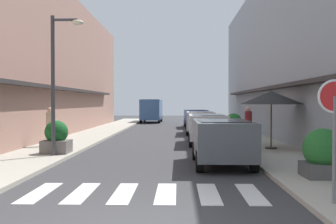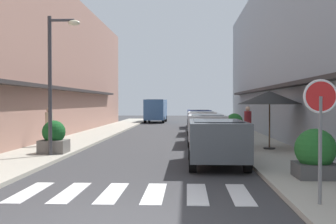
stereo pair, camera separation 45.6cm
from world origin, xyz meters
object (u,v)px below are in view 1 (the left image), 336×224
(street_lamp, at_px, (58,70))
(planter_corner, at_px, (323,154))
(parked_car_far, at_px, (200,120))
(pedestrian_walking_near, at_px, (50,126))
(round_street_sign, at_px, (335,109))
(planter_far, at_px, (234,125))
(parked_car_distant, at_px, (196,116))
(parked_car_mid, at_px, (207,126))
(parked_car_near, at_px, (222,137))
(delivery_van, at_px, (152,109))
(pedestrian_walking_far, at_px, (248,124))
(planter_midblock, at_px, (56,138))
(cafe_umbrella, at_px, (271,98))

(street_lamp, xyz_separation_m, planter_corner, (8.07, -4.21, -2.51))
(parked_car_far, xyz_separation_m, pedestrian_walking_near, (-7.09, -8.74, 0.10))
(round_street_sign, distance_m, planter_far, 15.71)
(parked_car_far, bearing_deg, planter_corner, -81.89)
(parked_car_distant, bearing_deg, planter_corner, -84.30)
(parked_car_far, bearing_deg, pedestrian_walking_near, -129.07)
(parked_car_mid, xyz_separation_m, pedestrian_walking_near, (-7.09, -2.03, 0.10))
(parked_car_near, distance_m, parked_car_distant, 20.55)
(parked_car_far, relative_size, delivery_van, 0.80)
(parked_car_distant, height_order, street_lamp, street_lamp)
(parked_car_mid, xyz_separation_m, street_lamp, (-5.75, -5.33, 2.31))
(planter_far, distance_m, pedestrian_walking_far, 3.75)
(parked_car_near, xyz_separation_m, planter_far, (1.71, 10.20, -0.15))
(parked_car_near, distance_m, planter_far, 10.34)
(delivery_van, height_order, planter_midblock, delivery_van)
(street_lamp, relative_size, planter_far, 3.85)
(round_street_sign, relative_size, planter_midblock, 1.90)
(parked_car_distant, distance_m, planter_corner, 23.32)
(parked_car_far, bearing_deg, parked_car_near, -90.00)
(parked_car_far, bearing_deg, cafe_umbrella, -75.67)
(parked_car_near, bearing_deg, pedestrian_walking_near, 145.65)
(delivery_van, xyz_separation_m, street_lamp, (-1.58, -27.89, 1.83))
(parked_car_far, xyz_separation_m, parked_car_distant, (0.00, 6.96, -0.00))
(pedestrian_walking_near, bearing_deg, planter_midblock, 110.33)
(cafe_umbrella, height_order, pedestrian_walking_near, cafe_umbrella)
(round_street_sign, bearing_deg, cafe_umbrella, 84.55)
(delivery_van, bearing_deg, parked_car_near, -81.94)
(parked_car_distant, relative_size, pedestrian_walking_near, 2.40)
(delivery_van, bearing_deg, street_lamp, -93.25)
(parked_car_far, distance_m, parked_car_distant, 6.96)
(street_lamp, relative_size, pedestrian_walking_near, 2.95)
(cafe_umbrella, bearing_deg, parked_car_mid, 130.25)
(street_lamp, distance_m, planter_corner, 9.44)
(planter_corner, xyz_separation_m, planter_far, (-0.60, 12.85, 0.05))
(street_lamp, xyz_separation_m, pedestrian_walking_far, (7.67, 4.91, -2.19))
(parked_car_distant, relative_size, planter_corner, 3.28)
(parked_car_near, xyz_separation_m, pedestrian_walking_far, (1.92, 6.46, 0.12))
(round_street_sign, height_order, street_lamp, street_lamp)
(parked_car_distant, distance_m, street_lamp, 19.98)
(parked_car_far, xyz_separation_m, planter_far, (1.71, -3.39, -0.15))
(parked_car_distant, height_order, planter_corner, parked_car_distant)
(delivery_van, bearing_deg, parked_car_distant, -64.88)
(parked_car_far, bearing_deg, pedestrian_walking_far, -74.92)
(delivery_van, height_order, pedestrian_walking_near, delivery_van)
(parked_car_distant, bearing_deg, parked_car_mid, -90.00)
(planter_far, bearing_deg, pedestrian_walking_far, -86.83)
(round_street_sign, distance_m, cafe_umbrella, 9.50)
(parked_car_far, relative_size, planter_far, 3.32)
(planter_midblock, xyz_separation_m, pedestrian_walking_near, (-1.05, 2.59, 0.33))
(parked_car_far, bearing_deg, street_lamp, -115.55)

